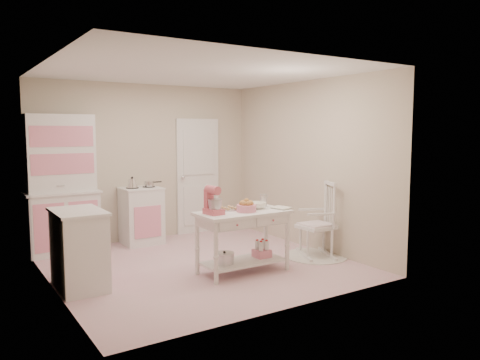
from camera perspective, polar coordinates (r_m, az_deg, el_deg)
name	(u,v)px	position (r m, az deg, el deg)	size (l,w,h in m)	color
room_shell	(199,144)	(6.28, -4.97, 4.34)	(3.84, 3.84, 2.62)	pink
door	(198,176)	(8.42, -5.16, 0.49)	(0.82, 0.05, 2.04)	white
hutch	(62,184)	(7.41, -20.88, -0.49)	(1.06, 0.50, 2.08)	white
stove	(141,215)	(7.78, -11.94, -4.25)	(0.62, 0.57, 0.92)	white
base_cabinet	(79,249)	(5.79, -19.04, -7.99)	(0.54, 0.84, 0.92)	white
lace_rug	(316,256)	(7.02, 9.21, -9.11)	(0.92, 0.92, 0.01)	white
rocking_chair	(316,219)	(6.90, 9.29, -4.74)	(0.48, 0.72, 1.10)	white
work_table	(243,242)	(6.09, 0.36, -7.55)	(1.20, 0.60, 0.80)	white
stand_mixer	(214,201)	(5.79, -3.23, -2.53)	(0.20, 0.28, 0.34)	#D55A68
cookie_tray	(226,210)	(6.08, -1.75, -3.65)	(0.34, 0.24, 0.02)	silver
bread_basket	(246,208)	(5.97, 0.79, -3.47)	(0.25, 0.25, 0.09)	pink
mixing_bowl	(256,206)	(6.21, 1.97, -3.13)	(0.27, 0.27, 0.08)	white
metal_pitcher	(264,200)	(6.38, 2.89, -2.51)	(0.10, 0.10, 0.17)	silver
recipe_book	(277,209)	(6.17, 4.48, -3.49)	(0.19, 0.25, 0.02)	white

